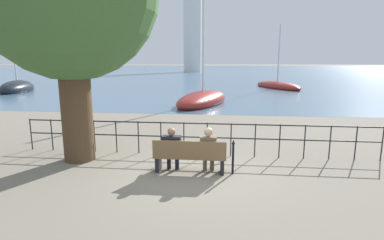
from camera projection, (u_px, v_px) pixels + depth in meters
name	position (u px, v px, depth m)	size (l,w,h in m)	color
ground_plane	(190.00, 172.00, 8.05)	(1000.00, 1000.00, 0.00)	gray
harbor_water	(224.00, 68.00, 163.26)	(600.00, 300.00, 0.01)	slate
park_bench	(190.00, 157.00, 7.91)	(1.93, 0.45, 0.90)	brown
seated_person_left	(172.00, 147.00, 7.99)	(0.50, 0.35, 1.20)	black
seated_person_right	(208.00, 148.00, 7.89)	(0.43, 0.35, 1.23)	brown
promenade_railing	(196.00, 134.00, 9.39)	(11.12, 0.04, 1.05)	black
closed_umbrella	(233.00, 155.00, 7.80)	(0.09, 0.09, 0.93)	black
sailboat_0	(17.00, 88.00, 29.96)	(3.75, 6.31, 13.27)	black
sailboat_1	(203.00, 100.00, 21.28)	(4.39, 7.70, 8.11)	maroon
sailboat_2	(277.00, 86.00, 34.47)	(5.27, 8.85, 7.41)	maroon
harbor_lighthouse	(192.00, 29.00, 91.45)	(5.57, 5.57, 27.85)	white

